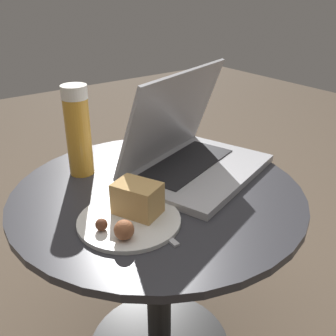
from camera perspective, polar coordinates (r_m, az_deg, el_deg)
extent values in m
cylinder|color=black|center=(1.08, -1.36, -15.72)|extent=(0.07, 0.07, 0.50)
cylinder|color=#2D2D33|center=(0.93, -1.52, -3.75)|extent=(0.68, 0.68, 0.02)
cube|color=silver|center=(0.82, -4.65, -7.41)|extent=(0.17, 0.14, 0.00)
cube|color=#B2B2B7|center=(1.00, 4.54, -0.37)|extent=(0.42, 0.36, 0.02)
cube|color=black|center=(1.01, 2.72, 0.70)|extent=(0.31, 0.21, 0.00)
cube|color=#B2B2B7|center=(0.99, 0.61, 7.49)|extent=(0.37, 0.20, 0.24)
cube|color=black|center=(0.99, 0.74, 7.41)|extent=(0.34, 0.18, 0.21)
cylinder|color=gold|center=(0.99, -12.82, 4.38)|extent=(0.06, 0.06, 0.19)
cylinder|color=white|center=(0.96, -13.49, 10.70)|extent=(0.06, 0.06, 0.03)
cylinder|color=silver|center=(0.81, -5.67, -7.62)|extent=(0.21, 0.21, 0.01)
cube|color=tan|center=(0.81, -4.46, -4.42)|extent=(0.10, 0.11, 0.07)
sphere|color=brown|center=(0.78, -9.64, -8.10)|extent=(0.02, 0.02, 0.02)
sphere|color=#9E5B38|center=(0.74, -6.40, -8.91)|extent=(0.04, 0.04, 0.04)
cube|color=#B2B2B7|center=(0.78, -1.19, -9.06)|extent=(0.02, 0.12, 0.00)
cube|color=#B2B2B7|center=(0.84, -4.33, -6.34)|extent=(0.03, 0.05, 0.00)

